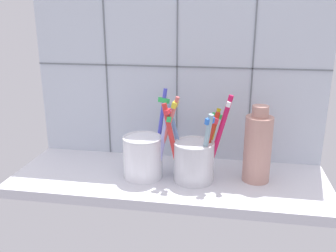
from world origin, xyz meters
TOP-DOWN VIEW (x-y plane):
  - counter_slab at (0.00, 0.00)cm, footprint 64.00×22.00cm
  - tile_wall_back at (-0.00, 12.00)cm, footprint 64.00×2.20cm
  - toothbrush_cup_left at (-4.90, -0.77)cm, footprint 11.57×9.71cm
  - toothbrush_cup_right at (5.30, -0.76)cm, footprint 13.63×9.24cm
  - ceramic_vase at (17.44, 1.28)cm, footprint 5.37×5.37cm

SIDE VIEW (x-z plane):
  - counter_slab at x=0.00cm, z-range 0.00..2.00cm
  - toothbrush_cup_left at x=-4.90cm, z-range -2.02..15.50cm
  - toothbrush_cup_right at x=5.30cm, z-range -2.01..15.54cm
  - ceramic_vase at x=17.44cm, z-range 1.33..16.71cm
  - tile_wall_back at x=0.00cm, z-range 0.00..45.00cm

